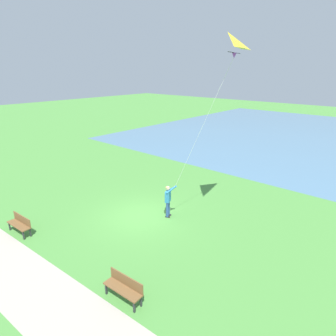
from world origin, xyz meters
name	(u,v)px	position (x,y,z in m)	size (l,w,h in m)	color
ground_plane	(140,216)	(0.00, 0.00, 0.00)	(120.00, 120.00, 0.00)	#4C8E3D
walkway_path	(48,301)	(6.21, 2.00, 0.01)	(2.40, 32.00, 0.02)	#ADA393
person_kite_flyer	(168,198)	(-1.01, 1.13, 1.05)	(0.50, 0.63, 1.83)	#232328
flying_kite	(227,46)	(-2.14, 3.42, 8.37)	(1.95, 2.50, 7.06)	yellow
park_bench_near_walkway	(20,223)	(4.88, -3.10, 0.51)	(0.54, 1.53, 0.88)	brown
park_bench_far_walkway	(124,286)	(4.41, 3.88, 0.51)	(0.54, 1.53, 0.88)	brown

